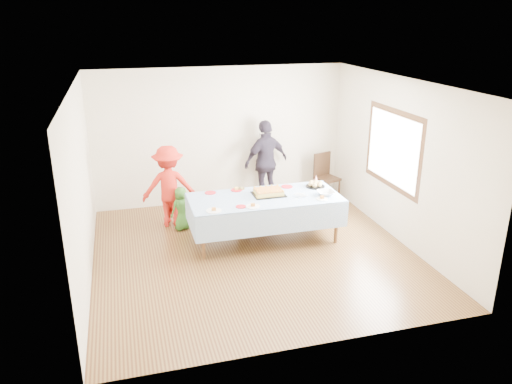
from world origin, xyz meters
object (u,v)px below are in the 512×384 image
party_table (265,200)px  birthday_cake (269,192)px  dining_chair (325,174)px  adult_left (169,186)px

party_table → birthday_cake: size_ratio=4.73×
birthday_cake → dining_chair: bearing=42.8°
birthday_cake → party_table: bearing=-137.4°
dining_chair → adult_left: bearing=172.3°
dining_chair → adult_left: adult_left is taller
dining_chair → adult_left: (-3.23, -0.55, 0.21)m
birthday_cake → dining_chair: size_ratio=0.55×
dining_chair → party_table: bearing=-154.6°
party_table → birthday_cake: 0.16m
birthday_cake → adult_left: size_ratio=0.36×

